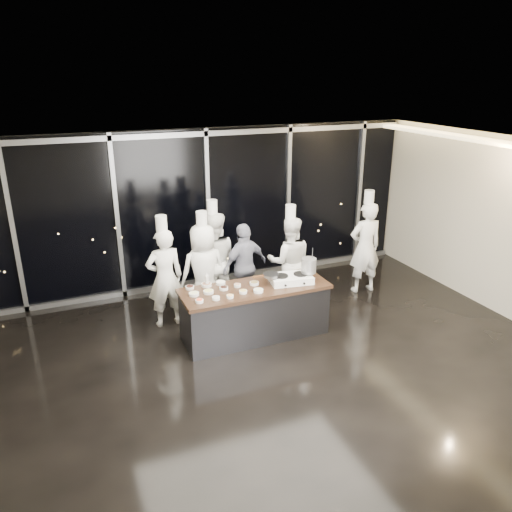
{
  "coord_description": "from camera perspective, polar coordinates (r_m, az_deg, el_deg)",
  "views": [
    {
      "loc": [
        -2.84,
        -6.03,
        4.23
      ],
      "look_at": [
        0.15,
        1.2,
        1.32
      ],
      "focal_mm": 35.0,
      "sensor_mm": 36.0,
      "label": 1
    }
  ],
  "objects": [
    {
      "name": "prep_bowls",
      "position": [
        8.06,
        -4.04,
        -3.85
      ],
      "size": [
        1.2,
        0.71,
        0.05
      ],
      "color": "white",
      "rests_on": "demo_counter"
    },
    {
      "name": "stove",
      "position": [
        8.38,
        4.0,
        -2.58
      ],
      "size": [
        0.75,
        0.52,
        0.14
      ],
      "rotation": [
        0.0,
        0.0,
        -0.14
      ],
      "color": "white",
      "rests_on": "demo_counter"
    },
    {
      "name": "squeeze_bottle",
      "position": [
        8.23,
        -5.65,
        -2.69
      ],
      "size": [
        0.07,
        0.07,
        0.24
      ],
      "color": "silver",
      "rests_on": "demo_counter"
    },
    {
      "name": "chef_side",
      "position": [
        10.15,
        12.37,
        1.06
      ],
      "size": [
        0.7,
        0.48,
        2.09
      ],
      "rotation": [
        0.0,
        0.0,
        3.08
      ],
      "color": "white",
      "rests_on": "ground"
    },
    {
      "name": "window_wall",
      "position": [
        10.22,
        -5.56,
        5.39
      ],
      "size": [
        8.9,
        0.11,
        3.2
      ],
      "color": "black",
      "rests_on": "ground"
    },
    {
      "name": "chef_far_left",
      "position": [
        8.72,
        -10.37,
        -2.38
      ],
      "size": [
        0.66,
        0.45,
        2.0
      ],
      "rotation": [
        0.0,
        0.0,
        3.19
      ],
      "color": "white",
      "rests_on": "ground"
    },
    {
      "name": "ground",
      "position": [
        7.89,
        2.41,
        -12.01
      ],
      "size": [
        9.0,
        9.0,
        0.0
      ],
      "primitive_type": "plane",
      "color": "black",
      "rests_on": "ground"
    },
    {
      "name": "stock_pot",
      "position": [
        8.41,
        6.04,
        -1.08
      ],
      "size": [
        0.28,
        0.28,
        0.25
      ],
      "primitive_type": "cylinder",
      "rotation": [
        0.0,
        0.0,
        -0.14
      ],
      "color": "#BABABC",
      "rests_on": "stove"
    },
    {
      "name": "chef_center",
      "position": [
        9.29,
        -4.86,
        -0.46
      ],
      "size": [
        1.04,
        0.9,
        2.07
      ],
      "rotation": [
        0.0,
        0.0,
        2.89
      ],
      "color": "white",
      "rests_on": "ground"
    },
    {
      "name": "guest",
      "position": [
        9.28,
        -1.29,
        -1.16
      ],
      "size": [
        1.04,
        0.66,
        1.64
      ],
      "rotation": [
        0.0,
        0.0,
        3.43
      ],
      "color": "#16193C",
      "rests_on": "ground"
    },
    {
      "name": "chef_right",
      "position": [
        9.39,
        3.83,
        -0.57
      ],
      "size": [
        1.01,
        0.9,
        1.96
      ],
      "rotation": [
        0.0,
        0.0,
        2.79
      ],
      "color": "white",
      "rests_on": "ground"
    },
    {
      "name": "room_shell",
      "position": [
        7.03,
        3.98,
        3.96
      ],
      "size": [
        9.02,
        7.02,
        3.21
      ],
      "color": "beige",
      "rests_on": "ground"
    },
    {
      "name": "chef_left",
      "position": [
        8.95,
        -6.01,
        -1.67
      ],
      "size": [
        0.9,
        0.63,
        1.97
      ],
      "rotation": [
        0.0,
        0.0,
        3.24
      ],
      "color": "white",
      "rests_on": "ground"
    },
    {
      "name": "demo_counter",
      "position": [
        8.39,
        -0.13,
        -6.35
      ],
      "size": [
        2.46,
        0.86,
        0.9
      ],
      "color": "#343338",
      "rests_on": "ground"
    },
    {
      "name": "frying_pan",
      "position": [
        8.25,
        1.65,
        -2.18
      ],
      "size": [
        0.47,
        0.3,
        0.04
      ],
      "rotation": [
        0.0,
        0.0,
        -0.14
      ],
      "color": "slate",
      "rests_on": "stove"
    }
  ]
}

